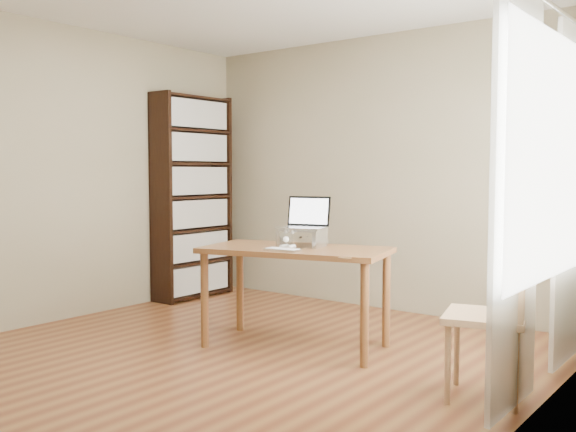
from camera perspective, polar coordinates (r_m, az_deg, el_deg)
The scene contains 10 objects.
room at distance 4.34m, azimuth -5.97°, elevation 3.79°, with size 4.04×4.54×2.64m.
bookshelf at distance 6.75m, azimuth -8.47°, elevation 1.70°, with size 0.30×0.90×2.10m.
curtains at distance 4.09m, azimuth 21.96°, elevation 1.67°, with size 0.03×1.90×2.25m.
desk at distance 4.78m, azimuth 0.69°, elevation -4.03°, with size 1.48×0.98×0.75m.
laptop_stand at distance 4.82m, azimuth 1.26°, elevation -1.75°, with size 0.32×0.25×0.13m.
laptop at distance 4.86m, azimuth 1.68°, elevation -0.40°, with size 0.39×0.36×0.24m.
keyboard at distance 4.56m, azimuth -0.50°, elevation -3.01°, with size 0.26×0.13×0.02m.
coaster at distance 4.19m, azimuth 5.08°, elevation -3.73°, with size 0.09×0.09×0.01m, color brown.
cat at distance 4.87m, azimuth 1.20°, elevation -1.93°, with size 0.24×0.48×0.15m.
chair at distance 3.86m, azimuth 18.25°, elevation -7.68°, with size 0.54×0.54×1.01m.
Camera 1 is at (3.01, -3.14, 1.32)m, focal length 40.00 mm.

